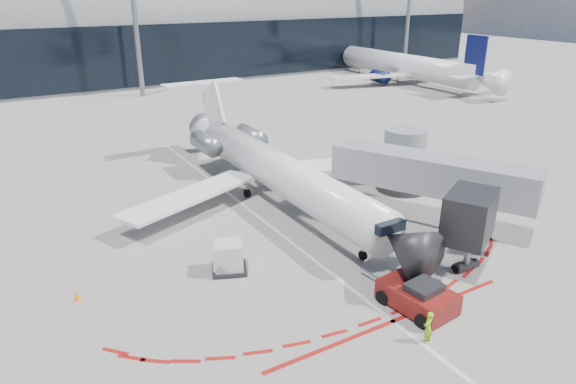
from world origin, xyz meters
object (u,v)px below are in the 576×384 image
ramp_worker (428,327)px  uld_container (229,258)px  pushback_tug (418,296)px  regional_jet (274,168)px

ramp_worker → uld_container: 11.21m
ramp_worker → uld_container: bearing=-83.5°
uld_container → pushback_tug: bearing=-28.7°
pushback_tug → uld_container: 10.19m
regional_jet → ramp_worker: (-2.20, -17.90, -1.65)m
ramp_worker → regional_jet: bearing=-117.1°
ramp_worker → pushback_tug: bearing=-144.5°
regional_jet → ramp_worker: size_ratio=18.58×
ramp_worker → uld_container: uld_container is taller
regional_jet → ramp_worker: bearing=-97.0°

